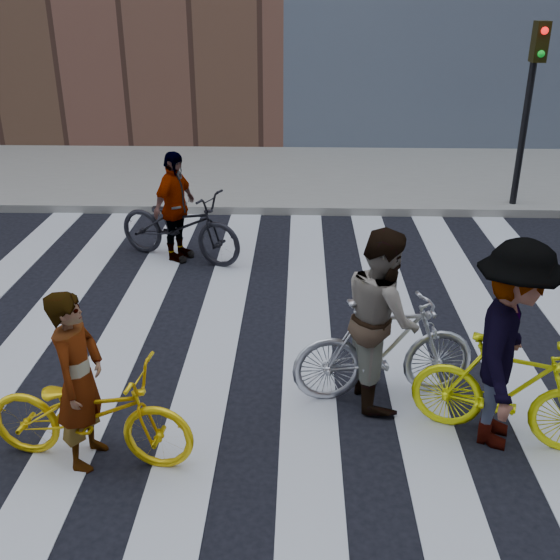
{
  "coord_description": "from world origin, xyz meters",
  "views": [
    {
      "loc": [
        0.43,
        -6.44,
        3.81
      ],
      "look_at": [
        0.22,
        0.3,
        0.8
      ],
      "focal_mm": 42.0,
      "sensor_mm": 36.0,
      "label": 1
    }
  ],
  "objects_px": {
    "bike_yellow_left": "(90,413)",
    "rider_mid": "(381,317)",
    "bike_yellow_right": "(508,391)",
    "bike_dark_rear": "(179,225)",
    "rider_right": "(510,346)",
    "bike_silver_mid": "(384,348)",
    "rider_rear": "(175,207)",
    "rider_left": "(79,380)",
    "traffic_signal": "(532,86)"
  },
  "relations": [
    {
      "from": "bike_dark_rear",
      "to": "rider_right",
      "type": "xyz_separation_m",
      "value": [
        3.65,
        -4.28,
        0.43
      ]
    },
    {
      "from": "bike_silver_mid",
      "to": "rider_mid",
      "type": "bearing_deg",
      "value": 80.9
    },
    {
      "from": "rider_right",
      "to": "rider_rear",
      "type": "xyz_separation_m",
      "value": [
        -3.7,
        4.28,
        -0.14
      ]
    },
    {
      "from": "bike_yellow_left",
      "to": "bike_yellow_right",
      "type": "distance_m",
      "value": 3.69
    },
    {
      "from": "bike_yellow_left",
      "to": "rider_right",
      "type": "bearing_deg",
      "value": -76.58
    },
    {
      "from": "bike_silver_mid",
      "to": "bike_yellow_right",
      "type": "xyz_separation_m",
      "value": [
        1.03,
        -0.66,
        -0.04
      ]
    },
    {
      "from": "bike_yellow_left",
      "to": "bike_yellow_right",
      "type": "bearing_deg",
      "value": -76.67
    },
    {
      "from": "rider_mid",
      "to": "bike_dark_rear",
      "type": "bearing_deg",
      "value": 26.71
    },
    {
      "from": "rider_rear",
      "to": "bike_yellow_left",
      "type": "bearing_deg",
      "value": -155.93
    },
    {
      "from": "bike_yellow_right",
      "to": "rider_mid",
      "type": "relative_size",
      "value": 0.95
    },
    {
      "from": "bike_yellow_left",
      "to": "rider_right",
      "type": "xyz_separation_m",
      "value": [
        3.62,
        0.4,
        0.49
      ]
    },
    {
      "from": "bike_yellow_right",
      "to": "rider_rear",
      "type": "bearing_deg",
      "value": 61.7
    },
    {
      "from": "bike_yellow_left",
      "to": "rider_left",
      "type": "distance_m",
      "value": 0.34
    },
    {
      "from": "bike_yellow_left",
      "to": "rider_mid",
      "type": "relative_size",
      "value": 1.01
    },
    {
      "from": "bike_silver_mid",
      "to": "rider_mid",
      "type": "distance_m",
      "value": 0.35
    },
    {
      "from": "bike_yellow_right",
      "to": "bike_yellow_left",
      "type": "bearing_deg",
      "value": 116.8
    },
    {
      "from": "bike_yellow_right",
      "to": "rider_left",
      "type": "distance_m",
      "value": 3.75
    },
    {
      "from": "rider_left",
      "to": "rider_mid",
      "type": "distance_m",
      "value": 2.84
    },
    {
      "from": "traffic_signal",
      "to": "bike_dark_rear",
      "type": "distance_m",
      "value": 6.52
    },
    {
      "from": "rider_left",
      "to": "rider_rear",
      "type": "bearing_deg",
      "value": 7.42
    },
    {
      "from": "bike_yellow_right",
      "to": "rider_left",
      "type": "bearing_deg",
      "value": 116.71
    },
    {
      "from": "rider_left",
      "to": "rider_right",
      "type": "relative_size",
      "value": 0.84
    },
    {
      "from": "bike_yellow_left",
      "to": "bike_silver_mid",
      "type": "bearing_deg",
      "value": -61.05
    },
    {
      "from": "bike_yellow_left",
      "to": "rider_left",
      "type": "xyz_separation_m",
      "value": [
        -0.05,
        0.0,
        0.33
      ]
    },
    {
      "from": "bike_dark_rear",
      "to": "rider_rear",
      "type": "bearing_deg",
      "value": 113.08
    },
    {
      "from": "bike_dark_rear",
      "to": "rider_right",
      "type": "distance_m",
      "value": 5.64
    },
    {
      "from": "bike_yellow_right",
      "to": "rider_right",
      "type": "xyz_separation_m",
      "value": [
        -0.05,
        0.0,
        0.46
      ]
    },
    {
      "from": "traffic_signal",
      "to": "bike_yellow_left",
      "type": "bearing_deg",
      "value": -128.76
    },
    {
      "from": "traffic_signal",
      "to": "bike_dark_rear",
      "type": "relative_size",
      "value": 1.6
    },
    {
      "from": "bike_yellow_right",
      "to": "rider_mid",
      "type": "bearing_deg",
      "value": 79.28
    },
    {
      "from": "traffic_signal",
      "to": "bike_yellow_right",
      "type": "xyz_separation_m",
      "value": [
        -2.08,
        -6.75,
        -1.77
      ]
    },
    {
      "from": "bike_yellow_left",
      "to": "rider_left",
      "type": "height_order",
      "value": "rider_left"
    },
    {
      "from": "traffic_signal",
      "to": "rider_right",
      "type": "distance_m",
      "value": 7.2
    },
    {
      "from": "bike_silver_mid",
      "to": "rider_rear",
      "type": "height_order",
      "value": "rider_rear"
    },
    {
      "from": "bike_dark_rear",
      "to": "rider_right",
      "type": "relative_size",
      "value": 1.07
    },
    {
      "from": "bike_dark_rear",
      "to": "rider_left",
      "type": "height_order",
      "value": "rider_left"
    },
    {
      "from": "bike_yellow_right",
      "to": "rider_mid",
      "type": "xyz_separation_m",
      "value": [
        -1.08,
        0.66,
        0.39
      ]
    },
    {
      "from": "rider_right",
      "to": "bike_silver_mid",
      "type": "bearing_deg",
      "value": 76.76
    },
    {
      "from": "traffic_signal",
      "to": "rider_right",
      "type": "xyz_separation_m",
      "value": [
        -2.13,
        -6.75,
        -1.31
      ]
    },
    {
      "from": "rider_rear",
      "to": "bike_dark_rear",
      "type": "bearing_deg",
      "value": -66.92
    },
    {
      "from": "bike_yellow_right",
      "to": "rider_left",
      "type": "height_order",
      "value": "rider_left"
    },
    {
      "from": "bike_silver_mid",
      "to": "rider_left",
      "type": "distance_m",
      "value": 2.9
    },
    {
      "from": "traffic_signal",
      "to": "bike_yellow_left",
      "type": "distance_m",
      "value": 9.35
    },
    {
      "from": "traffic_signal",
      "to": "bike_dark_rear",
      "type": "bearing_deg",
      "value": -156.86
    },
    {
      "from": "bike_yellow_left",
      "to": "rider_rear",
      "type": "distance_m",
      "value": 4.7
    },
    {
      "from": "rider_right",
      "to": "rider_mid",
      "type": "bearing_deg",
      "value": 78.06
    },
    {
      "from": "bike_yellow_right",
      "to": "bike_silver_mid",
      "type": "bearing_deg",
      "value": 78.06
    },
    {
      "from": "bike_dark_rear",
      "to": "rider_left",
      "type": "bearing_deg",
      "value": -157.16
    },
    {
      "from": "bike_silver_mid",
      "to": "rider_mid",
      "type": "xyz_separation_m",
      "value": [
        -0.05,
        0.0,
        0.35
      ]
    },
    {
      "from": "bike_silver_mid",
      "to": "rider_mid",
      "type": "relative_size",
      "value": 1.02
    }
  ]
}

